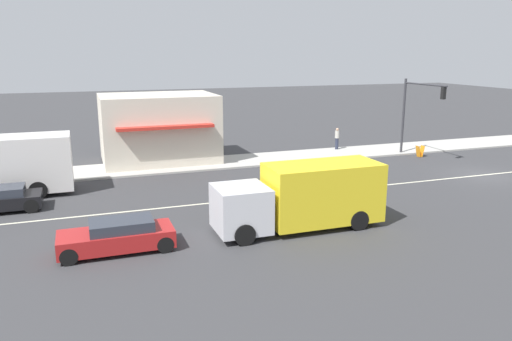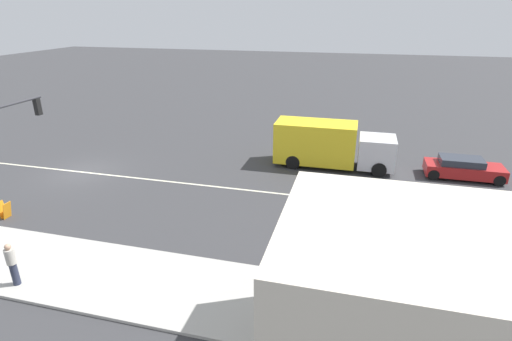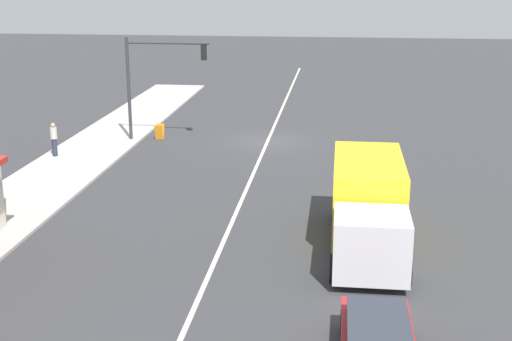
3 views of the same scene
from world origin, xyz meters
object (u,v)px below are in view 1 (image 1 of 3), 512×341
(delivery_truck, at_px, (304,196))
(traffic_signal_main, at_px, (416,105))
(hatchback_red, at_px, (118,236))
(warning_aframe_sign, at_px, (420,151))
(pedestrian, at_px, (337,138))

(delivery_truck, bearing_deg, traffic_signal_main, -51.73)
(hatchback_red, bearing_deg, delivery_truck, -90.00)
(delivery_truck, distance_m, hatchback_red, 8.10)
(warning_aframe_sign, xyz_separation_m, hatchback_red, (-11.09, 22.77, 0.20))
(traffic_signal_main, xyz_separation_m, delivery_truck, (-11.12, 14.10, -2.43))
(warning_aframe_sign, height_order, hatchback_red, hatchback_red)
(warning_aframe_sign, bearing_deg, traffic_signal_main, 86.45)
(traffic_signal_main, distance_m, warning_aframe_sign, 3.53)
(traffic_signal_main, distance_m, pedestrian, 6.52)
(delivery_truck, bearing_deg, warning_aframe_sign, -53.00)
(pedestrian, bearing_deg, hatchback_red, 130.27)
(warning_aframe_sign, xyz_separation_m, delivery_truck, (-11.09, 14.71, 1.04))
(delivery_truck, height_order, hatchback_red, delivery_truck)
(hatchback_red, bearing_deg, pedestrian, -49.73)
(pedestrian, xyz_separation_m, hatchback_red, (-15.30, 18.07, -0.39))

